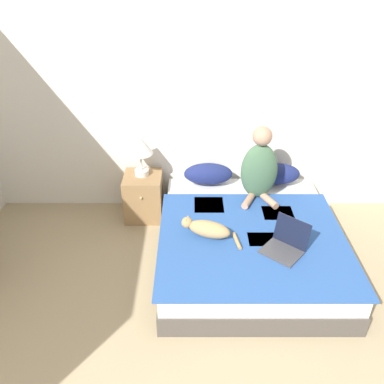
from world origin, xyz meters
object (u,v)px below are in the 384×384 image
pillow_far (277,174)px  person_sitting (261,168)px  bed (250,243)px  laptop_open (286,245)px  cat_tabby (208,229)px  pillow_near (209,174)px  nightstand (145,196)px  table_lamp (141,147)px

pillow_far → person_sitting: size_ratio=0.68×
bed → laptop_open: 0.49m
pillow_far → cat_tabby: pillow_far is taller
pillow_near → laptop_open: (0.62, -1.15, -0.06)m
pillow_far → laptop_open: 1.16m
pillow_far → nightstand: 1.47m
laptop_open → table_lamp: size_ratio=0.98×
person_sitting → pillow_far: bearing=50.1°
pillow_far → person_sitting: bearing=-129.9°
table_lamp → laptop_open: bearing=-40.0°
pillow_far → cat_tabby: (-0.77, -0.95, -0.04)m
person_sitting → nightstand: size_ratio=1.53×
pillow_far → nightstand: (-1.44, -0.06, -0.25)m
bed → pillow_near: size_ratio=3.61×
bed → table_lamp: table_lamp is taller
bed → pillow_far: (0.37, 0.81, 0.31)m
pillow_far → person_sitting: (-0.23, -0.28, 0.22)m
table_lamp → person_sitting: bearing=-11.6°
nightstand → pillow_near: bearing=4.9°
bed → pillow_near: 0.94m
person_sitting → laptop_open: 0.92m
cat_tabby → laptop_open: 0.69m
pillow_far → nightstand: size_ratio=1.04×
cat_tabby → person_sitting: bearing=-108.8°
bed → cat_tabby: size_ratio=3.61×
laptop_open → table_lamp: table_lamp is taller
nightstand → table_lamp: (-0.01, 0.03, 0.58)m
cat_tabby → table_lamp: bearing=-33.7°
pillow_near → pillow_far: bearing=0.0°
cat_tabby → pillow_far: bearing=-109.1°
bed → pillow_far: pillow_far is taller
person_sitting → cat_tabby: 0.90m
bed → person_sitting: size_ratio=2.46×
bed → table_lamp: size_ratio=4.22×
pillow_near → laptop_open: laptop_open is taller
pillow_near → table_lamp: size_ratio=1.17×
nightstand → table_lamp: 0.58m
nightstand → pillow_far: bearing=2.4°
bed → person_sitting: 0.76m
pillow_far → laptop_open: (-0.12, -1.15, -0.06)m
nightstand → table_lamp: bearing=101.6°
bed → nightstand: bearing=145.3°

